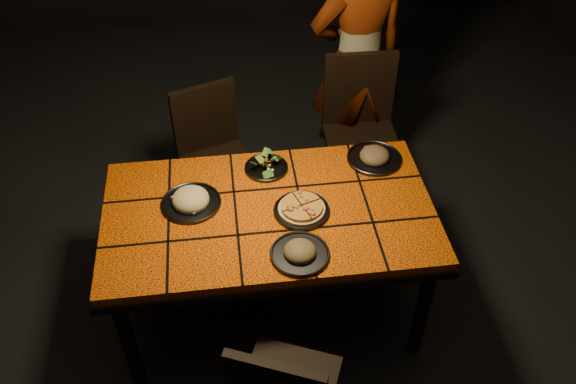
{
  "coord_description": "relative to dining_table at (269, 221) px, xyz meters",
  "views": [
    {
      "loc": [
        -0.18,
        -2.11,
        2.8
      ],
      "look_at": [
        0.1,
        0.04,
        0.82
      ],
      "focal_mm": 38.0,
      "sensor_mm": 36.0,
      "label": 1
    }
  ],
  "objects": [
    {
      "name": "diner",
      "position": [
        0.68,
        1.16,
        0.18
      ],
      "size": [
        0.67,
        0.49,
        1.7
      ],
      "primitive_type": "imported",
      "rotation": [
        0.0,
        0.0,
        3.28
      ],
      "color": "brown",
      "rests_on": "ground"
    },
    {
      "name": "plate_salad",
      "position": [
        0.02,
        0.31,
        0.1
      ],
      "size": [
        0.23,
        0.23,
        0.07
      ],
      "color": "#333337",
      "rests_on": "dining_table"
    },
    {
      "name": "chair_far_right",
      "position": [
        0.67,
        0.91,
        -0.11
      ],
      "size": [
        0.46,
        0.46,
        0.98
      ],
      "rotation": [
        0.0,
        0.0,
        -0.03
      ],
      "color": "black",
      "rests_on": "ground"
    },
    {
      "name": "chair_far_left",
      "position": [
        -0.26,
        0.84,
        -0.16
      ],
      "size": [
        0.51,
        0.51,
        0.88
      ],
      "rotation": [
        0.0,
        0.0,
        0.34
      ],
      "color": "black",
      "rests_on": "ground"
    },
    {
      "name": "plate_pasta",
      "position": [
        -0.37,
        0.09,
        0.1
      ],
      "size": [
        0.29,
        0.29,
        0.1
      ],
      "color": "#333337",
      "rests_on": "dining_table"
    },
    {
      "name": "dining_table",
      "position": [
        0.0,
        0.0,
        0.0
      ],
      "size": [
        1.62,
        0.92,
        0.75
      ],
      "color": "#F85F07",
      "rests_on": "ground"
    },
    {
      "name": "plate_pizza",
      "position": [
        0.16,
        -0.03,
        0.1
      ],
      "size": [
        0.29,
        0.29,
        0.04
      ],
      "color": "#333337",
      "rests_on": "dining_table"
    },
    {
      "name": "room_shell",
      "position": [
        0.0,
        0.0,
        0.83
      ],
      "size": [
        6.04,
        7.04,
        3.08
      ],
      "color": "black",
      "rests_on": "ground"
    },
    {
      "name": "plate_mushroom_b",
      "position": [
        0.59,
        0.31,
        0.1
      ],
      "size": [
        0.29,
        0.29,
        0.1
      ],
      "color": "#333337",
      "rests_on": "dining_table"
    },
    {
      "name": "plate_mushroom_a",
      "position": [
        0.11,
        -0.31,
        0.1
      ],
      "size": [
        0.27,
        0.27,
        0.09
      ],
      "color": "#333337",
      "rests_on": "dining_table"
    }
  ]
}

